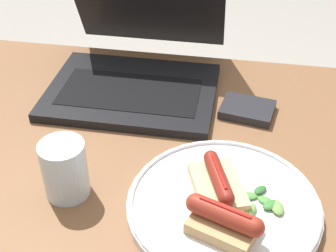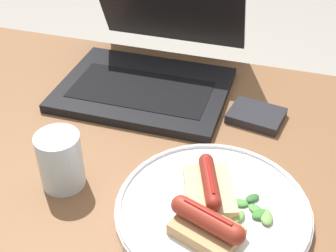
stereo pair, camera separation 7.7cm
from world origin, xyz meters
name	(u,v)px [view 1 (the left image)]	position (x,y,z in m)	size (l,w,h in m)	color
desk	(134,178)	(0.00, 0.00, 0.62)	(1.30, 0.65, 0.71)	brown
laptop	(137,65)	(-0.03, 0.19, 0.76)	(0.34, 0.35, 0.23)	black
plate	(223,204)	(0.18, -0.14, 0.73)	(0.29, 0.29, 0.02)	silver
sausage_toast_left	(224,221)	(0.18, -0.20, 0.75)	(0.11, 0.09, 0.05)	tan
sausage_toast_middle	(218,183)	(0.16, -0.12, 0.75)	(0.10, 0.12, 0.04)	#D6B784
salad_pile	(265,203)	(0.23, -0.14, 0.73)	(0.07, 0.07, 0.01)	#4C8E3D
drinking_glass	(65,169)	(-0.07, -0.15, 0.76)	(0.07, 0.07, 0.09)	silver
external_drive	(247,109)	(0.20, 0.12, 0.72)	(0.11, 0.09, 0.02)	#232328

